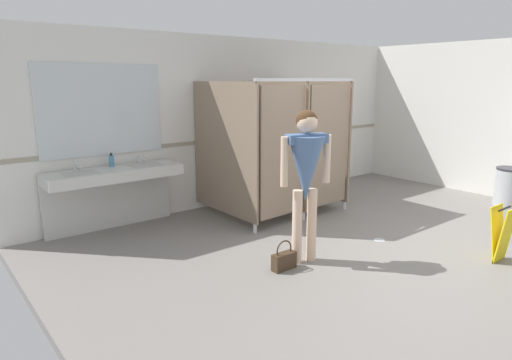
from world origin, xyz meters
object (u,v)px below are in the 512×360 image
(trash_bin, at_px, (509,187))
(wet_floor_sign, at_px, (502,233))
(person_standing, at_px, (306,168))
(handbag, at_px, (284,260))
(soap_dispenser, at_px, (111,161))

(trash_bin, relative_size, wet_floor_sign, 0.99)
(trash_bin, height_order, person_standing, person_standing)
(handbag, bearing_deg, wet_floor_sign, -32.99)
(trash_bin, distance_m, handbag, 4.54)
(trash_bin, height_order, soap_dispenser, soap_dispenser)
(handbag, distance_m, soap_dispenser, 2.76)
(person_standing, bearing_deg, soap_dispenser, 116.35)
(handbag, relative_size, wet_floor_sign, 0.52)
(trash_bin, relative_size, soap_dispenser, 3.39)
(soap_dispenser, relative_size, wet_floor_sign, 0.29)
(person_standing, xyz_separation_m, wet_floor_sign, (1.74, -1.36, -0.75))
(person_standing, height_order, handbag, person_standing)
(trash_bin, relative_size, person_standing, 0.37)
(trash_bin, bearing_deg, handbag, 174.96)
(wet_floor_sign, bearing_deg, soap_dispenser, 127.71)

